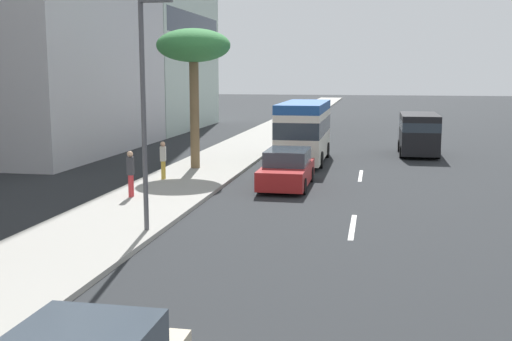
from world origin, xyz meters
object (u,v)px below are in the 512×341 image
object	(u,v)px
car_second	(287,169)
pedestrian_mid_block	(163,159)
van_fourth	(419,132)
pedestrian_by_tree	(131,172)
palm_tree	(194,49)
street_lamp	(147,87)
minibus_lead	(304,129)

from	to	relation	value
car_second	pedestrian_mid_block	size ratio (longest dim) A/B	2.83
car_second	pedestrian_mid_block	world-z (taller)	pedestrian_mid_block
car_second	pedestrian_mid_block	xyz separation A→B (m)	(0.02, 5.34, 0.30)
van_fourth	pedestrian_by_tree	bearing A→B (deg)	143.66
palm_tree	car_second	bearing A→B (deg)	-124.55
van_fourth	palm_tree	xyz separation A→B (m)	(-7.92, 10.87, 4.41)
pedestrian_by_tree	street_lamp	size ratio (longest dim) A/B	0.25
pedestrian_by_tree	palm_tree	bearing A→B (deg)	-10.97
street_lamp	minibus_lead	bearing A→B (deg)	-9.65
palm_tree	minibus_lead	bearing A→B (deg)	-50.49
pedestrian_mid_block	pedestrian_by_tree	size ratio (longest dim) A/B	0.95
street_lamp	pedestrian_by_tree	bearing A→B (deg)	28.14
minibus_lead	palm_tree	size ratio (longest dim) A/B	1.07
minibus_lead	street_lamp	world-z (taller)	street_lamp
minibus_lead	pedestrian_mid_block	size ratio (longest dim) A/B	4.32
minibus_lead	pedestrian_mid_block	world-z (taller)	minibus_lead
pedestrian_by_tree	palm_tree	world-z (taller)	palm_tree
car_second	street_lamp	size ratio (longest dim) A/B	0.69
minibus_lead	van_fourth	xyz separation A→B (m)	(3.98, -6.10, -0.37)
van_fourth	car_second	bearing A→B (deg)	152.23
minibus_lead	car_second	size ratio (longest dim) A/B	1.53
pedestrian_by_tree	street_lamp	xyz separation A→B (m)	(-4.50, -2.41, 3.19)
van_fourth	pedestrian_mid_block	world-z (taller)	van_fourth
pedestrian_by_tree	palm_tree	xyz separation A→B (m)	(7.27, -0.31, 4.67)
van_fourth	palm_tree	bearing A→B (deg)	126.08
minibus_lead	van_fourth	distance (m)	7.29
car_second	van_fourth	distance (m)	12.79
minibus_lead	palm_tree	bearing A→B (deg)	-50.49
minibus_lead	car_second	bearing A→B (deg)	1.12
pedestrian_by_tree	palm_tree	distance (m)	8.65
pedestrian_by_tree	street_lamp	distance (m)	6.02
palm_tree	street_lamp	bearing A→B (deg)	-169.89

